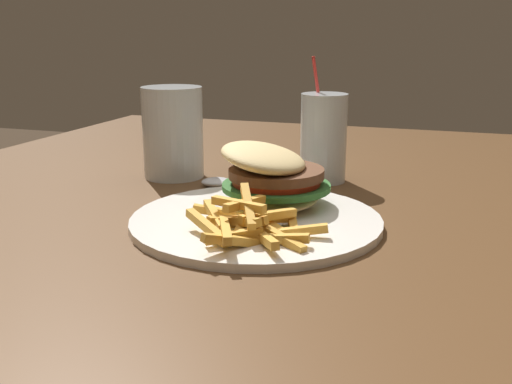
% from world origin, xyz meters
% --- Properties ---
extents(dining_table, '(1.50, 1.01, 0.71)m').
position_xyz_m(dining_table, '(0.00, 0.00, 0.63)').
color(dining_table, brown).
rests_on(dining_table, ground_plane).
extents(meal_plate_near, '(0.30, 0.30, 0.10)m').
position_xyz_m(meal_plate_near, '(-0.01, -0.12, 0.74)').
color(meal_plate_near, white).
rests_on(meal_plate_near, dining_table).
extents(beer_glass, '(0.09, 0.09, 0.14)m').
position_xyz_m(beer_glass, '(0.15, 0.08, 0.78)').
color(beer_glass, silver).
rests_on(beer_glass, dining_table).
extents(juice_glass, '(0.07, 0.07, 0.19)m').
position_xyz_m(juice_glass, '(0.20, -0.15, 0.77)').
color(juice_glass, silver).
rests_on(juice_glass, dining_table).
extents(spoon, '(0.06, 0.15, 0.01)m').
position_xyz_m(spoon, '(0.12, -0.02, 0.72)').
color(spoon, silver).
rests_on(spoon, dining_table).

